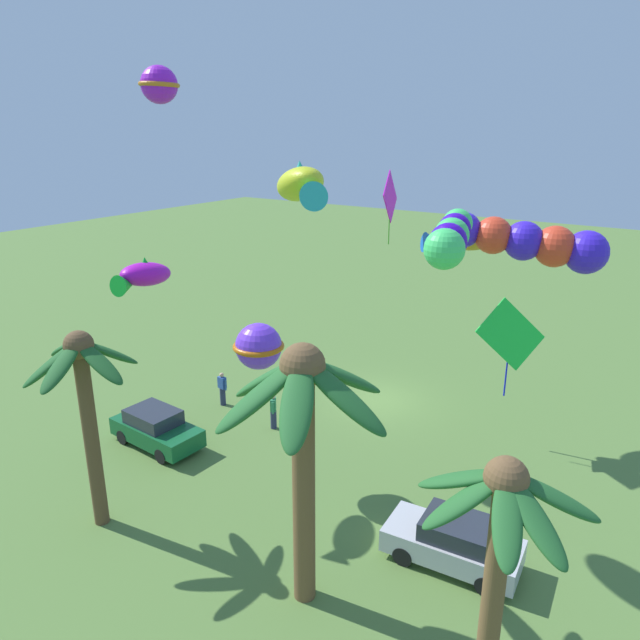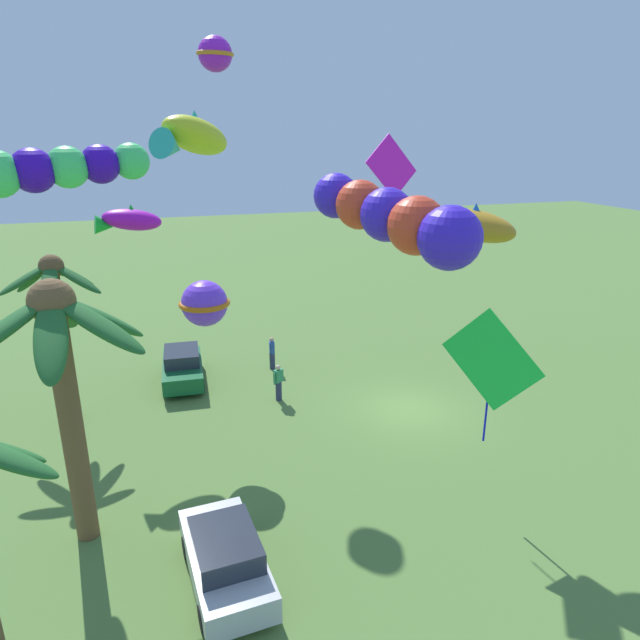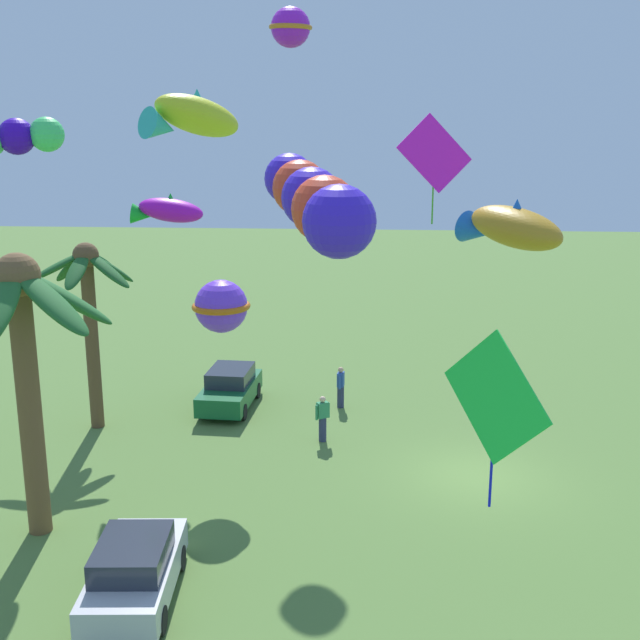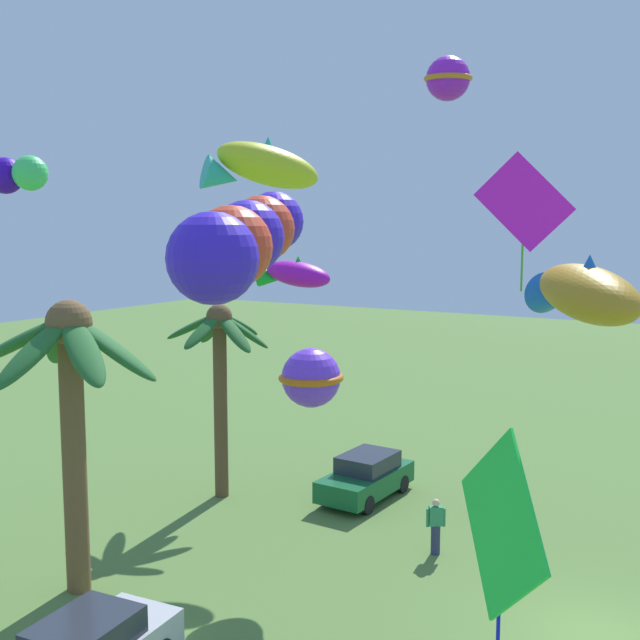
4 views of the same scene
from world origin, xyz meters
TOP-DOWN VIEW (x-y plane):
  - ground_plane at (0.00, 0.00)m, footprint 120.00×120.00m
  - palm_tree_1 at (-4.18, 11.80)m, footprint 4.61×4.58m
  - palm_tree_2 at (3.16, 12.89)m, footprint 3.72×3.60m
  - parked_car_0 at (5.43, 8.55)m, footprint 3.99×1.91m
  - parked_car_1 at (-7.05, 8.36)m, footprint 4.02×2.01m
  - spectator_0 at (2.39, 4.83)m, footprint 0.40×0.47m
  - spectator_1 at (5.71, 4.38)m, footprint 0.55×0.28m
  - kite_ball_0 at (6.26, 6.23)m, footprint 2.11×2.11m
  - kite_fish_1 at (3.40, 10.11)m, footprint 1.40×2.57m
  - kite_diamond_2 at (-5.91, 0.50)m, footprint 2.14×2.05m
  - kite_diamond_3 at (-1.11, 1.65)m, footprint 0.49×2.02m
  - kite_fish_4 at (-1.44, 7.98)m, footprint 3.01×2.77m
  - kite_tube_5 at (-7.28, 4.31)m, footprint 4.54×2.42m
  - kite_tube_6 at (-7.28, 10.82)m, footprint 1.34×2.91m
  - kite_fish_7 at (-3.30, -0.05)m, footprint 2.85×2.75m
  - kite_ball_8 at (0.57, 7.80)m, footprint 2.52×2.52m

SIDE VIEW (x-z plane):
  - ground_plane at x=0.00m, z-range 0.00..0.00m
  - parked_car_0 at x=5.43m, z-range 0.00..1.51m
  - parked_car_1 at x=-7.05m, z-range 0.00..1.51m
  - spectator_0 at x=2.39m, z-range 0.02..1.61m
  - spectator_1 at x=5.71m, z-range 0.02..1.61m
  - kite_diamond_2 at x=-5.91m, z-range 2.54..6.57m
  - palm_tree_2 at x=3.16m, z-range 1.56..8.14m
  - kite_ball_8 at x=0.57m, z-range 4.24..5.85m
  - palm_tree_1 at x=-4.18m, z-range 1.77..9.15m
  - kite_fish_1 at x=3.40m, z-range 7.08..8.19m
  - kite_fish_7 at x=-3.30m, z-range 7.32..8.65m
  - kite_tube_5 at x=-7.28m, z-range 8.08..9.79m
  - kite_diamond_3 at x=-1.11m, z-range 8.16..11.04m
  - kite_tube_6 at x=-7.28m, z-range 9.62..10.52m
  - kite_fish_4 at x=-1.44m, z-range 9.80..11.35m
  - kite_ball_0 at x=6.26m, z-range 13.01..14.39m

